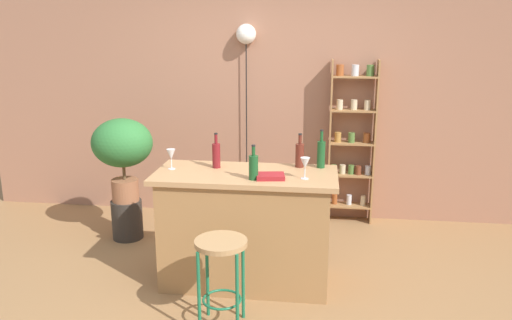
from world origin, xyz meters
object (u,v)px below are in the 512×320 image
(bottle_wine_red, at_px, (253,167))
(potted_plant, at_px, (122,147))
(spice_shelf, at_px, (352,140))
(wine_glass_left, at_px, (171,155))
(bottle_olive_oil, at_px, (321,153))
(pendant_globe_light, at_px, (246,37))
(bottle_sauce_amber, at_px, (216,155))
(cookbook, at_px, (270,176))
(wine_glass_center, at_px, (305,164))
(bottle_soda_blue, at_px, (300,154))
(bar_stool, at_px, (221,262))
(plant_stool, at_px, (127,219))

(bottle_wine_red, bearing_deg, potted_plant, 146.76)
(spice_shelf, distance_m, wine_glass_left, 2.10)
(spice_shelf, relative_size, wine_glass_left, 10.50)
(bottle_olive_oil, bearing_deg, pendant_globe_light, 121.48)
(bottle_sauce_amber, xyz_separation_m, cookbook, (0.47, -0.25, -0.09))
(wine_glass_left, relative_size, pendant_globe_light, 0.08)
(bottle_wine_red, height_order, cookbook, bottle_wine_red)
(bottle_sauce_amber, height_order, bottle_olive_oil, bottle_olive_oil)
(bottle_sauce_amber, bearing_deg, spice_shelf, 49.83)
(bottle_olive_oil, height_order, wine_glass_center, bottle_olive_oil)
(bottle_olive_oil, relative_size, cookbook, 1.49)
(bottle_sauce_amber, xyz_separation_m, wine_glass_left, (-0.35, -0.09, 0.01))
(bottle_wine_red, bearing_deg, bottle_soda_blue, 50.38)
(bottle_sauce_amber, relative_size, bottle_wine_red, 1.08)
(bottle_wine_red, height_order, wine_glass_left, bottle_wine_red)
(spice_shelf, xyz_separation_m, pendant_globe_light, (-1.12, 0.05, 1.04))
(spice_shelf, xyz_separation_m, bottle_soda_blue, (-0.49, -1.27, 0.14))
(bottle_wine_red, distance_m, wine_glass_center, 0.39)
(bottle_sauce_amber, height_order, wine_glass_left, bottle_sauce_amber)
(cookbook, bearing_deg, spice_shelf, 58.23)
(bar_stool, distance_m, bottle_soda_blue, 1.16)
(cookbook, bearing_deg, potted_plant, 141.35)
(bar_stool, distance_m, bottle_olive_oil, 1.25)
(plant_stool, relative_size, bottle_wine_red, 1.46)
(bottle_sauce_amber, distance_m, cookbook, 0.54)
(bottle_soda_blue, relative_size, wine_glass_center, 1.70)
(potted_plant, relative_size, wine_glass_center, 4.97)
(bottle_sauce_amber, relative_size, cookbook, 1.37)
(bar_stool, distance_m, bottle_sauce_amber, 0.99)
(plant_stool, relative_size, cookbook, 1.85)
(bottle_wine_red, relative_size, wine_glass_left, 1.62)
(bottle_sauce_amber, distance_m, wine_glass_center, 0.76)
(bottle_sauce_amber, distance_m, wine_glass_left, 0.36)
(bottle_olive_oil, bearing_deg, cookbook, -135.85)
(spice_shelf, bearing_deg, wine_glass_left, -135.93)
(cookbook, bearing_deg, bottle_wine_red, -171.88)
(wine_glass_center, height_order, cookbook, wine_glass_center)
(bottle_olive_oil, height_order, bottle_soda_blue, bottle_olive_oil)
(bottle_soda_blue, bearing_deg, wine_glass_left, -169.33)
(potted_plant, xyz_separation_m, bottle_wine_red, (1.38, -0.91, 0.11))
(potted_plant, distance_m, bottle_soda_blue, 1.79)
(wine_glass_center, relative_size, pendant_globe_light, 0.08)
(bar_stool, relative_size, wine_glass_left, 3.97)
(plant_stool, distance_m, pendant_globe_light, 2.20)
(wine_glass_center, height_order, pendant_globe_light, pendant_globe_light)
(pendant_globe_light, bearing_deg, bottle_olive_oil, -58.52)
(potted_plant, height_order, bottle_sauce_amber, bottle_sauce_amber)
(potted_plant, distance_m, cookbook, 1.74)
(bottle_olive_oil, distance_m, pendant_globe_light, 1.77)
(potted_plant, relative_size, bottle_wine_red, 3.07)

